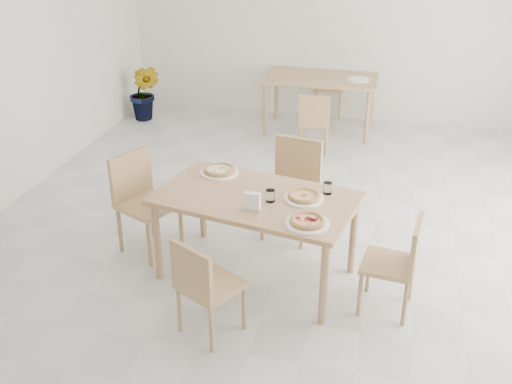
% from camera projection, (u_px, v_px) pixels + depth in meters
% --- Properties ---
extents(main_table, '(1.73, 1.19, 0.75)m').
position_uv_depth(main_table, '(256.00, 205.00, 4.82)').
color(main_table, tan).
rests_on(main_table, ground).
extents(chair_south, '(0.53, 0.53, 0.79)m').
position_uv_depth(chair_south, '(203.00, 283.00, 4.22)').
color(chair_south, tan).
rests_on(chair_south, ground).
extents(chair_north, '(0.52, 0.52, 0.91)m').
position_uv_depth(chair_north, '(293.00, 181.00, 5.57)').
color(chair_north, tan).
rests_on(chair_north, ground).
extents(chair_west, '(0.60, 0.60, 0.91)m').
position_uv_depth(chair_west, '(141.00, 195.00, 5.29)').
color(chair_west, tan).
rests_on(chair_west, ground).
extents(chair_east, '(0.44, 0.44, 0.80)m').
position_uv_depth(chair_east, '(399.00, 259.00, 4.48)').
color(chair_east, tan).
rests_on(chair_east, ground).
extents(plate_margherita, '(0.31, 0.31, 0.02)m').
position_uv_depth(plate_margherita, '(304.00, 199.00, 4.73)').
color(plate_margherita, white).
rests_on(plate_margherita, main_table).
extents(plate_mushroom, '(0.33, 0.33, 0.02)m').
position_uv_depth(plate_mushroom, '(219.00, 172.00, 5.18)').
color(plate_mushroom, white).
rests_on(plate_mushroom, main_table).
extents(plate_pepperoni, '(0.33, 0.33, 0.02)m').
position_uv_depth(plate_pepperoni, '(307.00, 224.00, 4.37)').
color(plate_pepperoni, white).
rests_on(plate_pepperoni, main_table).
extents(pizza_margherita, '(0.31, 0.31, 0.03)m').
position_uv_depth(pizza_margherita, '(304.00, 196.00, 4.72)').
color(pizza_margherita, tan).
rests_on(pizza_margherita, plate_margherita).
extents(pizza_mushroom, '(0.33, 0.33, 0.03)m').
position_uv_depth(pizza_mushroom, '(219.00, 170.00, 5.17)').
color(pizza_mushroom, tan).
rests_on(pizza_mushroom, plate_mushroom).
extents(pizza_pepperoni, '(0.32, 0.32, 0.03)m').
position_uv_depth(pizza_pepperoni, '(307.00, 221.00, 4.36)').
color(pizza_pepperoni, tan).
rests_on(pizza_pepperoni, plate_pepperoni).
extents(tumbler_a, '(0.07, 0.07, 0.09)m').
position_uv_depth(tumbler_a, '(328.00, 188.00, 4.81)').
color(tumbler_a, white).
rests_on(tumbler_a, main_table).
extents(tumbler_b, '(0.07, 0.07, 0.10)m').
position_uv_depth(tumbler_b, '(270.00, 196.00, 4.68)').
color(tumbler_b, white).
rests_on(tumbler_b, main_table).
extents(napkin_holder, '(0.13, 0.07, 0.14)m').
position_uv_depth(napkin_holder, '(252.00, 202.00, 4.55)').
color(napkin_holder, silver).
rests_on(napkin_holder, main_table).
extents(fork_a, '(0.06, 0.17, 0.01)m').
position_uv_depth(fork_a, '(272.00, 212.00, 4.54)').
color(fork_a, silver).
rests_on(fork_a, main_table).
extents(fork_b, '(0.11, 0.15, 0.01)m').
position_uv_depth(fork_b, '(191.00, 201.00, 4.70)').
color(fork_b, silver).
rests_on(fork_b, main_table).
extents(second_table, '(1.50, 0.87, 0.75)m').
position_uv_depth(second_table, '(321.00, 83.00, 8.01)').
color(second_table, tan).
rests_on(second_table, ground).
extents(chair_back_s, '(0.41, 0.41, 0.77)m').
position_uv_depth(chair_back_s, '(314.00, 119.00, 7.37)').
color(chair_back_s, tan).
rests_on(chair_back_s, ground).
extents(chair_back_n, '(0.43, 0.43, 0.81)m').
position_uv_depth(chair_back_n, '(329.00, 83.00, 8.74)').
color(chair_back_n, tan).
rests_on(chair_back_n, ground).
extents(plate_empty, '(0.29, 0.29, 0.02)m').
position_uv_depth(plate_empty, '(358.00, 79.00, 7.82)').
color(plate_empty, white).
rests_on(plate_empty, second_table).
extents(potted_plant, '(0.45, 0.36, 0.81)m').
position_uv_depth(potted_plant, '(145.00, 93.00, 8.51)').
color(potted_plant, '#1C5B1B').
rests_on(potted_plant, ground).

